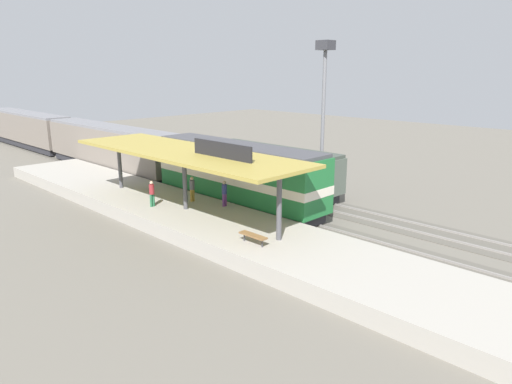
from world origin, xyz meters
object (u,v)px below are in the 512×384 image
object	(u,v)px
passenger_carriage_front	(109,147)
freight_car	(272,169)
person_walking	(152,192)
locomotive	(237,175)
platform_bench	(253,236)
person_waiting	(224,192)
passenger_carriage_rear	(27,129)
light_mast	(324,85)
person_boarding	(192,188)

from	to	relation	value
passenger_carriage_front	freight_car	distance (m)	17.71
person_walking	freight_car	bearing A→B (deg)	-5.81
locomotive	freight_car	bearing A→B (deg)	11.08
platform_bench	freight_car	size ratio (longest dim) A/B	0.14
locomotive	person_walking	world-z (taller)	locomotive
freight_car	person_waiting	distance (m)	7.41
person_waiting	platform_bench	bearing A→B (deg)	-119.98
locomotive	person_walking	distance (m)	6.14
freight_car	person_walking	xyz separation A→B (m)	(-10.39, 1.06, -0.12)
passenger_carriage_rear	person_walking	xyz separation A→B (m)	(-5.79, -36.84, -0.46)
person_waiting	person_walking	distance (m)	4.71
passenger_carriage_front	passenger_carriage_rear	xyz separation A→B (m)	(0.00, 20.80, 0.00)
locomotive	freight_car	size ratio (longest dim) A/B	1.20
platform_bench	passenger_carriage_rear	distance (m)	46.71
locomotive	person_waiting	bearing A→B (deg)	-150.80
locomotive	person_walking	xyz separation A→B (m)	(-5.79, 1.96, -0.56)
freight_car	person_walking	world-z (taller)	freight_car
passenger_carriage_rear	freight_car	bearing A→B (deg)	-83.08
passenger_carriage_rear	person_waiting	world-z (taller)	passenger_carriage_rear
locomotive	passenger_carriage_front	bearing A→B (deg)	90.00
passenger_carriage_front	person_waiting	distance (m)	19.53
locomotive	freight_car	distance (m)	4.71
freight_car	person_walking	distance (m)	10.45
person_waiting	passenger_carriage_front	bearing A→B (deg)	82.78
platform_bench	person_waiting	bearing A→B (deg)	60.02
freight_car	person_waiting	world-z (taller)	freight_car
light_mast	person_walking	size ratio (longest dim) A/B	6.84
light_mast	person_boarding	world-z (taller)	light_mast
person_waiting	person_boarding	xyz separation A→B (m)	(-0.73, 2.45, 0.00)
platform_bench	light_mast	size ratio (longest dim) A/B	0.15
locomotive	person_boarding	bearing A→B (deg)	161.28
freight_car	light_mast	distance (m)	7.57
platform_bench	person_boarding	distance (m)	9.06
person_walking	person_boarding	size ratio (longest dim) A/B	1.00
light_mast	freight_car	bearing A→B (deg)	143.05
freight_car	person_boarding	bearing A→B (deg)	178.68
platform_bench	locomotive	distance (m)	9.68
light_mast	person_boarding	distance (m)	13.05
locomotive	person_waiting	xyz separation A→B (m)	(-2.45, -1.37, -0.56)
passenger_carriage_front	passenger_carriage_rear	distance (m)	20.80
locomotive	light_mast	xyz separation A→B (m)	(7.80, -1.51, 5.99)
passenger_carriage_front	light_mast	world-z (taller)	light_mast
platform_bench	passenger_carriage_front	size ratio (longest dim) A/B	0.09
platform_bench	person_boarding	world-z (taller)	person_boarding
passenger_carriage_front	person_boarding	size ratio (longest dim) A/B	11.70
passenger_carriage_rear	person_waiting	size ratio (longest dim) A/B	11.70
freight_car	light_mast	world-z (taller)	light_mast
platform_bench	person_walking	bearing A→B (deg)	88.75
platform_bench	person_walking	world-z (taller)	person_walking
person_walking	person_boarding	distance (m)	2.75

